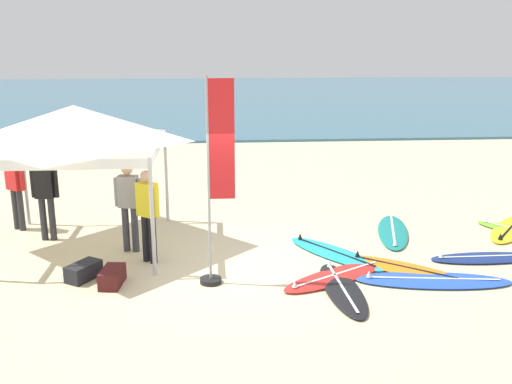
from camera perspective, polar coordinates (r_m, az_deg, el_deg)
ground_plane at (r=10.31m, az=-2.28°, el=-7.43°), size 80.00×80.00×0.00m
sea at (r=40.29m, az=-3.84°, el=9.44°), size 80.00×36.00×0.10m
canopy_tent at (r=11.20m, az=-17.52°, el=6.38°), size 3.13×3.13×2.75m
surfboard_teal at (r=12.33m, az=13.42°, el=-3.85°), size 1.17×2.34×0.19m
surfboard_yellow at (r=13.35m, az=23.98°, el=-3.32°), size 1.96×2.16×0.19m
surfboard_blue at (r=10.12m, az=17.09°, el=-8.36°), size 2.65×1.01×0.19m
surfboard_cyan at (r=10.94m, az=7.77°, el=-6.01°), size 1.82×2.17×0.19m
surfboard_black at (r=9.47m, az=8.54°, el=-9.48°), size 0.65×2.14×0.19m
surfboard_navy at (r=11.42m, az=21.79°, el=-6.07°), size 2.08×0.58×0.19m
surfboard_red at (r=9.94m, az=7.94°, el=-8.25°), size 2.22×1.67×0.19m
surfboard_orange at (r=10.47m, az=14.45°, el=-7.34°), size 2.07×1.78×0.19m
person_grey at (r=10.99m, az=-12.50°, el=-0.91°), size 0.54×0.29×1.71m
person_yellow at (r=10.38m, az=-10.68°, el=-1.75°), size 0.45×0.40×1.71m
person_black at (r=12.09m, az=-20.18°, el=-0.04°), size 0.55×0.25×1.71m
person_red at (r=12.98m, az=-22.75°, el=0.70°), size 0.46×0.39×1.71m
banner_flag at (r=9.18m, az=-3.99°, el=0.07°), size 0.60×0.36×3.40m
gear_bag_near_tent at (r=9.84m, az=-14.07°, el=-8.16°), size 0.38×0.63×0.28m
gear_bag_by_pole at (r=10.19m, az=-16.73°, el=-7.53°), size 0.59×0.68×0.28m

